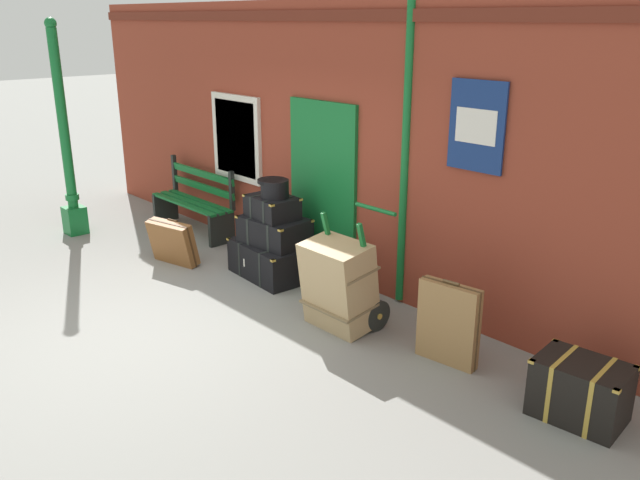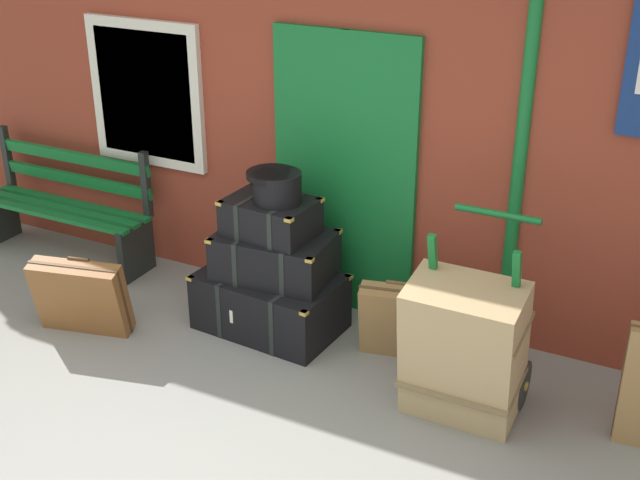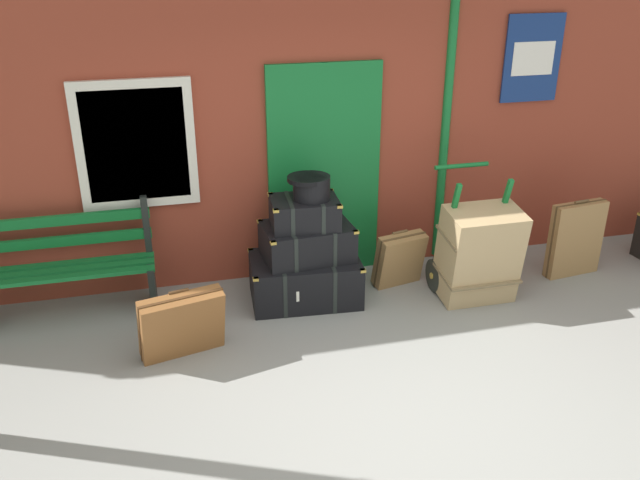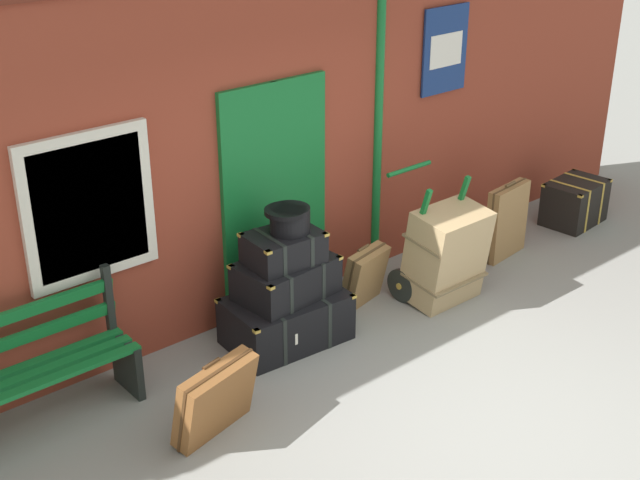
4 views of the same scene
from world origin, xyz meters
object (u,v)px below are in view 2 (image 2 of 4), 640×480
(platform_bench, at_px, (66,207))
(steamer_trunk_base, at_px, (270,302))
(round_hatbox, at_px, (276,185))
(steamer_trunk_middle, at_px, (275,255))
(suitcase_umber, at_px, (395,321))
(steamer_trunk_top, at_px, (271,217))
(large_brown_trunk, at_px, (464,350))
(suitcase_olive, at_px, (81,297))
(porters_trolley, at_px, (470,362))

(platform_bench, xyz_separation_m, steamer_trunk_base, (2.15, -0.28, -0.23))
(platform_bench, bearing_deg, round_hatbox, -6.76)
(steamer_trunk_middle, bearing_deg, suitcase_umber, 1.35)
(steamer_trunk_top, bearing_deg, suitcase_umber, 1.68)
(steamer_trunk_middle, xyz_separation_m, large_brown_trunk, (1.53, -0.41, -0.12))
(steamer_trunk_top, height_order, suitcase_olive, steamer_trunk_top)
(steamer_trunk_top, height_order, round_hatbox, round_hatbox)
(porters_trolley, relative_size, suitcase_umber, 2.06)
(large_brown_trunk, xyz_separation_m, suitcase_olive, (-2.73, -0.29, -0.18))
(large_brown_trunk, bearing_deg, suitcase_olive, -173.85)
(steamer_trunk_base, relative_size, suitcase_umber, 1.85)
(round_hatbox, bearing_deg, steamer_trunk_base, -163.76)
(round_hatbox, bearing_deg, suitcase_umber, 2.34)
(suitcase_umber, bearing_deg, platform_bench, 175.83)
(steamer_trunk_middle, xyz_separation_m, suitcase_umber, (0.92, 0.02, -0.30))
(porters_trolley, bearing_deg, steamer_trunk_top, 171.85)
(steamer_trunk_middle, height_order, large_brown_trunk, large_brown_trunk)
(platform_bench, relative_size, suitcase_umber, 2.81)
(steamer_trunk_top, bearing_deg, suitcase_olive, -149.38)
(steamer_trunk_middle, xyz_separation_m, round_hatbox, (0.03, -0.01, 0.54))
(steamer_trunk_middle, bearing_deg, round_hatbox, -23.14)
(platform_bench, distance_m, large_brown_trunk, 3.77)
(round_hatbox, distance_m, suitcase_olive, 1.64)
(steamer_trunk_top, xyz_separation_m, round_hatbox, (0.06, -0.01, 0.25))
(suitcase_umber, bearing_deg, steamer_trunk_middle, -178.65)
(steamer_trunk_base, height_order, large_brown_trunk, large_brown_trunk)
(large_brown_trunk, distance_m, suitcase_olive, 2.75)
(round_hatbox, distance_m, suitcase_umber, 1.23)
(porters_trolley, bearing_deg, steamer_trunk_middle, 171.50)
(round_hatbox, bearing_deg, large_brown_trunk, -14.73)
(suitcase_umber, distance_m, suitcase_olive, 2.24)
(round_hatbox, relative_size, large_brown_trunk, 0.41)
(round_hatbox, distance_m, large_brown_trunk, 1.68)
(porters_trolley, bearing_deg, suitcase_umber, 157.66)
(steamer_trunk_top, xyz_separation_m, suitcase_umber, (0.95, 0.03, -0.59))
(porters_trolley, height_order, large_brown_trunk, porters_trolley)
(steamer_trunk_middle, distance_m, round_hatbox, 0.54)
(platform_bench, bearing_deg, suitcase_umber, -4.17)
(platform_bench, distance_m, porters_trolley, 3.74)
(platform_bench, bearing_deg, steamer_trunk_base, -7.45)
(steamer_trunk_base, xyz_separation_m, porters_trolley, (1.56, -0.20, 0.06))
(steamer_trunk_top, relative_size, suitcase_olive, 0.89)
(steamer_trunk_middle, bearing_deg, porters_trolley, -8.50)
(platform_bench, bearing_deg, suitcase_olive, -44.20)
(suitcase_olive, bearing_deg, steamer_trunk_base, 29.76)
(large_brown_trunk, bearing_deg, suitcase_umber, 144.81)
(platform_bench, xyz_separation_m, steamer_trunk_top, (2.15, -0.25, 0.43))
(platform_bench, xyz_separation_m, porters_trolley, (3.71, -0.48, -0.18))
(steamer_trunk_middle, distance_m, steamer_trunk_top, 0.29)
(suitcase_olive, bearing_deg, round_hatbox, 29.13)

